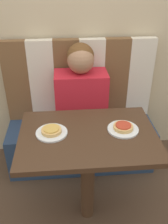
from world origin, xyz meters
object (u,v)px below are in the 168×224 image
person (81,90)px  plate_right (123,129)px  pizza_left (51,130)px  pizza_right (123,127)px  plate_left (52,133)px

person → plate_right: person is taller
pizza_left → pizza_right: same height
plate_left → pizza_left: bearing=180.0°
person → pizza_right: bearing=-68.6°
person → pizza_left: (-0.23, -0.59, 0.01)m
person → plate_left: size_ratio=3.73×
person → plate_left: bearing=-111.4°
plate_right → pizza_right: (0.00, 0.00, 0.02)m
plate_right → plate_left: bearing=180.0°
plate_left → pizza_left: (-0.00, 0.00, 0.02)m
pizza_left → pizza_right: (0.46, 0.00, 0.00)m
plate_left → pizza_right: (0.46, 0.00, 0.02)m
plate_right → pizza_right: bearing=0.0°
plate_left → pizza_left: pizza_left is taller
plate_right → pizza_left: size_ratio=1.58×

